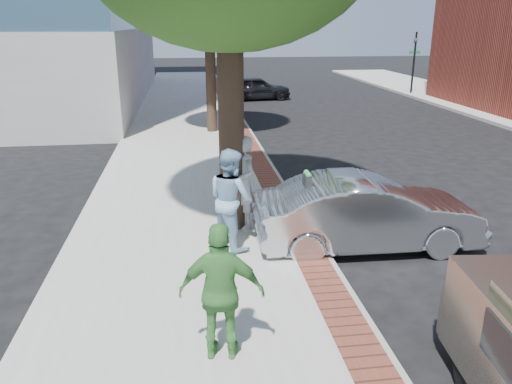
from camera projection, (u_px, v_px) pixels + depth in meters
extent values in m
plane|color=black|center=(275.00, 271.00, 9.09)|extent=(120.00, 120.00, 0.00)
cube|color=#9E9991|center=(188.00, 159.00, 16.38)|extent=(5.00, 60.00, 0.15)
cube|color=brown|center=(255.00, 154.00, 16.64)|extent=(0.60, 60.00, 0.01)
cube|color=gray|center=(265.00, 156.00, 16.71)|extent=(0.10, 60.00, 0.15)
cylinder|color=black|center=(226.00, 66.00, 29.24)|extent=(0.12, 0.12, 3.80)
imported|color=black|center=(226.00, 47.00, 28.88)|extent=(0.18, 0.15, 0.90)
cube|color=#1E7238|center=(226.00, 54.00, 29.01)|extent=(0.70, 0.03, 0.18)
cylinder|color=black|center=(414.00, 64.00, 30.74)|extent=(0.12, 0.12, 3.80)
imported|color=black|center=(415.00, 46.00, 30.39)|extent=(0.18, 0.15, 0.90)
cube|color=#1E7238|center=(415.00, 52.00, 30.51)|extent=(0.70, 0.03, 0.18)
cylinder|color=black|center=(231.00, 125.00, 10.04)|extent=(0.52, 0.52, 4.40)
cylinder|color=black|center=(211.00, 83.00, 19.62)|extent=(0.40, 0.40, 3.85)
cylinder|color=gray|center=(306.00, 215.00, 9.77)|extent=(0.07, 0.07, 1.15)
cube|color=#2D3030|center=(308.00, 183.00, 9.46)|extent=(0.12, 0.14, 0.24)
cube|color=#2D3030|center=(306.00, 180.00, 9.63)|extent=(0.12, 0.14, 0.24)
sphere|color=#3F8C4C|center=(308.00, 175.00, 9.41)|extent=(0.11, 0.11, 0.11)
sphere|color=#3F8C4C|center=(306.00, 172.00, 9.58)|extent=(0.11, 0.11, 0.11)
imported|color=#A7A6AB|center=(243.00, 183.00, 10.41)|extent=(0.74, 0.85, 1.97)
imported|color=#81AAC8|center=(231.00, 199.00, 9.48)|extent=(1.12, 1.19, 1.95)
imported|color=#478E40|center=(222.00, 292.00, 6.27)|extent=(1.15, 0.62, 1.86)
imported|color=#B0B3B7|center=(367.00, 213.00, 9.85)|extent=(4.46, 1.64, 1.46)
imported|color=black|center=(256.00, 88.00, 29.23)|extent=(4.14, 2.00, 1.36)
cylinder|color=black|center=(471.00, 375.00, 5.99)|extent=(0.26, 0.59, 0.58)
cube|color=black|center=(503.00, 288.00, 6.64)|extent=(1.43, 0.18, 0.36)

